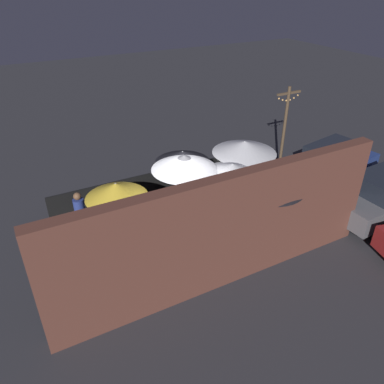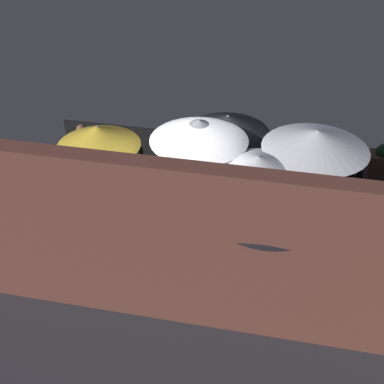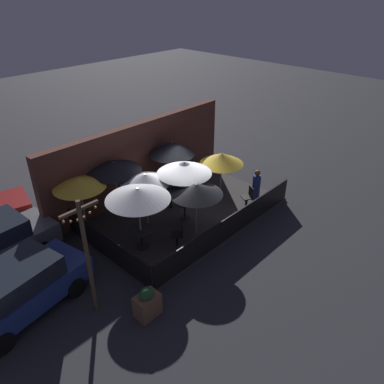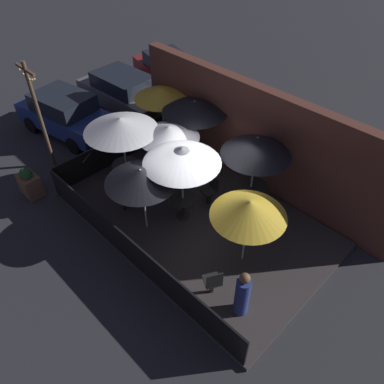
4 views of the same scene
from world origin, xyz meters
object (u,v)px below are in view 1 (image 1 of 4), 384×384
Objects in this scene: dining_table_2 at (241,188)px; light_post at (284,128)px; patio_umbrella_1 at (179,199)px; patio_umbrella_3 at (116,190)px; patio_umbrella_6 at (269,182)px; patio_umbrella_4 at (232,169)px; dining_table_1 at (180,246)px; patio_umbrella_2 at (245,147)px; patio_umbrella_7 at (183,157)px; dining_table_0 at (185,207)px; planter_box at (244,158)px; patio_chair_0 at (195,226)px; patio_umbrella_0 at (184,162)px; patio_chair_2 at (206,185)px; parked_car_0 at (333,164)px; patron_0 at (80,213)px; patio_umbrella_5 at (309,173)px; patio_chair_1 at (103,208)px.

light_post is at bearing -156.72° from dining_table_2.
patio_umbrella_3 is (1.17, -1.74, -0.33)m from patio_umbrella_1.
patio_umbrella_6 is (-3.87, 2.10, 0.30)m from patio_umbrella_3.
patio_umbrella_4 reaches higher than patio_umbrella_3.
dining_table_1 is 3.95m from dining_table_2.
patio_umbrella_7 is at bearing -23.62° from patio_umbrella_2.
patio_umbrella_7 is at bearing -113.62° from dining_table_0.
patio_umbrella_4 is 0.59× the size of light_post.
patio_umbrella_4 is 4.74m from planter_box.
patio_umbrella_2 is 3.26m from patio_chair_0.
patio_chair_0 is at bearing 24.19° from light_post.
dining_table_2 is (-3.44, -1.94, -0.02)m from dining_table_1.
patio_chair_2 is (-1.42, -1.09, -1.72)m from patio_umbrella_0.
patio_umbrella_1 is at bearing 29.37° from dining_table_2.
patio_chair_2 is 0.92× the size of planter_box.
dining_table_1 is at bearing 2.33° from parked_car_0.
patio_umbrella_1 is at bearing -7.60° from patio_umbrella_6.
parked_car_0 is at bearing -60.09° from patron_0.
patio_umbrella_2 reaches higher than patio_umbrella_4.
dining_table_0 is 0.80× the size of dining_table_1.
patio_umbrella_4 is 1.59× the size of patron_0.
patio_umbrella_4 is 0.98× the size of patio_umbrella_5.
patio_umbrella_2 is 1.07× the size of patio_umbrella_5.
dining_table_0 is at bearing -135.00° from patio_umbrella_0.
patio_umbrella_1 is 7.91m from parked_car_0.
planter_box is (-1.84, -2.44, -1.84)m from patio_umbrella_2.
dining_table_2 is 5.64m from patron_0.
planter_box is at bearing -41.34° from patron_0.
patio_umbrella_3 is 0.89× the size of patio_umbrella_6.
patio_umbrella_2 is 1.02× the size of patio_umbrella_6.
patio_umbrella_5 is 0.96× the size of patio_umbrella_6.
planter_box is at bearing -140.36° from dining_table_1.
dining_table_1 is (4.24, -0.35, -1.46)m from patio_umbrella_5.
patio_umbrella_6 is 2.58× the size of dining_table_2.
parked_car_0 reaches higher than dining_table_2.
patio_umbrella_6 reaches higher than patio_umbrella_4.
dining_table_2 is at bearing 23.28° from light_post.
dining_table_1 is 3.63m from patron_0.
light_post reaches higher than planter_box.
patio_chair_1 is at bearing -66.55° from patio_umbrella_1.
patio_chair_2 is at bearing -142.52° from dining_table_0.
patio_umbrella_1 is at bearing -4.73° from patio_umbrella_5.
patron_0 is (4.48, -1.91, -1.38)m from patio_umbrella_4.
patron_0 is at bearing 1.13° from light_post.
parked_car_0 is (-6.10, 1.16, -1.17)m from patio_umbrella_7.
patio_umbrella_0 is 1.17m from patio_umbrella_7.
patio_umbrella_3 is 2.05× the size of planter_box.
dining_table_0 is at bearing 0.00° from patio_chair_0.
patio_umbrella_7 is 0.51× the size of parked_car_0.
light_post is at bearing -175.90° from patio_umbrella_7.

